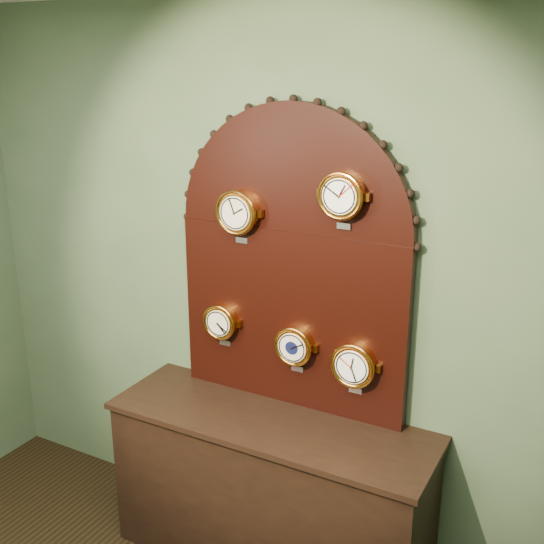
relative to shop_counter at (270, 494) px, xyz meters
The scene contains 8 objects.
wall_back 1.04m from the shop_counter, 90.00° to the left, with size 4.00×4.00×0.00m, color #475D40.
shop_counter is the anchor object (origin of this frame).
display_board 1.25m from the shop_counter, 90.00° to the left, with size 1.26×0.06×1.53m.
roman_clock 1.44m from the shop_counter, 149.36° to the left, with size 0.22×0.08×0.27m.
arabic_clock 1.57m from the shop_counter, 29.13° to the left, with size 0.22×0.08×0.27m.
hygrometer 0.91m from the shop_counter, 157.39° to the left, with size 0.19×0.08×0.24m.
barometer 0.79m from the shop_counter, 70.95° to the left, with size 0.20×0.08×0.25m.
tide_clock 0.84m from the shop_counter, 22.83° to the left, with size 0.22×0.08×0.27m.
Camera 1 is at (1.39, -0.30, 2.52)m, focal length 44.23 mm.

